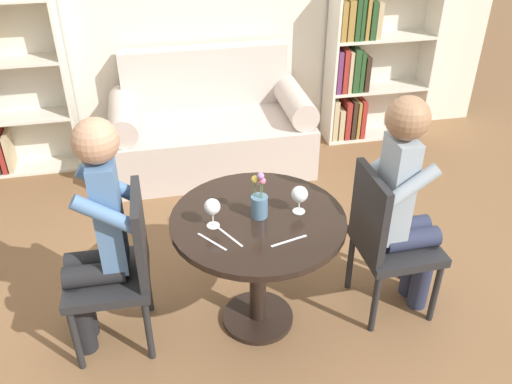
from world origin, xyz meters
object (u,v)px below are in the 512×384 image
object	(u,v)px
person_right	(406,203)
wine_glass_right	(300,195)
chair_right	(386,237)
wine_glass_left	(212,208)
flower_vase	(259,200)
couch	(211,130)
person_left	(97,235)
chair_left	(120,265)
bookshelf_right	(365,64)

from	to	relation	value
person_right	wine_glass_right	world-z (taller)	person_right
person_right	chair_right	bearing A→B (deg)	90.85
wine_glass_left	flower_vase	world-z (taller)	flower_vase
couch	flower_vase	distance (m)	1.89
person_left	wine_glass_right	bearing A→B (deg)	89.93
chair_left	flower_vase	distance (m)	0.78
bookshelf_right	wine_glass_left	bearing A→B (deg)	-127.44
couch	chair_left	distance (m)	1.95
couch	person_left	bearing A→B (deg)	-113.62
chair_left	wine_glass_right	distance (m)	0.97
couch	wine_glass_left	distance (m)	1.94
chair_left	person_right	size ratio (longest dim) A/B	0.69
chair_left	wine_glass_right	world-z (taller)	chair_left
chair_right	wine_glass_left	xyz separation A→B (m)	(-0.93, 0.00, 0.32)
couch	chair_right	bearing A→B (deg)	-69.35
flower_vase	chair_left	bearing A→B (deg)	178.49
chair_right	wine_glass_left	distance (m)	0.99
couch	flower_vase	bearing A→B (deg)	-89.70
person_left	flower_vase	size ratio (longest dim) A/B	5.05
chair_right	wine_glass_left	world-z (taller)	chair_right
chair_left	chair_right	world-z (taller)	same
chair_left	person_right	xyz separation A→B (m)	(1.49, -0.06, 0.21)
person_left	wine_glass_left	xyz separation A→B (m)	(0.56, -0.06, 0.12)
couch	person_left	distance (m)	2.00
bookshelf_right	flower_vase	bearing A→B (deg)	-123.60
couch	wine_glass_right	distance (m)	1.91
person_right	wine_glass_left	size ratio (longest dim) A/B	8.50
couch	wine_glass_left	bearing A→B (deg)	-97.03
chair_left	wine_glass_left	distance (m)	0.58
couch	person_right	xyz separation A→B (m)	(0.79, -1.86, 0.39)
bookshelf_right	couch	bearing A→B (deg)	-169.24
person_left	person_right	world-z (taller)	same
person_right	flower_vase	world-z (taller)	person_right
person_right	flower_vase	distance (m)	0.78
person_right	wine_glass_left	xyz separation A→B (m)	(-1.02, 0.00, 0.11)
chair_left	person_left	distance (m)	0.22
person_left	bookshelf_right	bearing A→B (deg)	134.89
chair_left	wine_glass_left	world-z (taller)	chair_left
chair_right	person_left	xyz separation A→B (m)	(-1.49, 0.06, 0.20)
person_right	person_left	bearing A→B (deg)	86.66
wine_glass_left	wine_glass_right	xyz separation A→B (m)	(0.44, 0.03, -0.01)
flower_vase	chair_right	bearing A→B (deg)	-3.25
chair_left	wine_glass_right	xyz separation A→B (m)	(0.92, -0.02, 0.32)
person_left	wine_glass_left	distance (m)	0.57
couch	bookshelf_right	size ratio (longest dim) A/B	1.15
couch	flower_vase	size ratio (longest dim) A/B	6.12
person_left	chair_right	bearing A→B (deg)	89.11
chair_right	person_left	bearing A→B (deg)	86.43
wine_glass_left	chair_right	bearing A→B (deg)	-0.21
wine_glass_left	flower_vase	distance (m)	0.24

